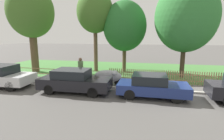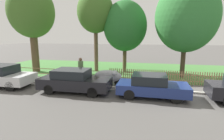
{
  "view_description": "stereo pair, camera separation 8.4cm",
  "coord_description": "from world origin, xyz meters",
  "views": [
    {
      "loc": [
        -2.94,
        -10.73,
        3.39
      ],
      "look_at": [
        -5.4,
        0.71,
        1.1
      ],
      "focal_mm": 28.0,
      "sensor_mm": 36.0,
      "label": 1
    },
    {
      "loc": [
        -2.86,
        -10.71,
        3.39
      ],
      "look_at": [
        -5.4,
        0.71,
        1.1
      ],
      "focal_mm": 28.0,
      "sensor_mm": 36.0,
      "label": 2
    }
  ],
  "objects": [
    {
      "name": "parked_car_navy_estate",
      "position": [
        -2.74,
        -1.05,
        0.66
      ],
      "size": [
        3.88,
        1.7,
        1.29
      ],
      "rotation": [
        0.0,
        0.0,
        0.0
      ],
      "color": "navy",
      "rests_on": "ground"
    },
    {
      "name": "tree_mid_park",
      "position": [
        -5.29,
        5.79,
        4.26
      ],
      "size": [
        4.01,
        4.01,
        6.58
      ],
      "color": "brown",
      "rests_on": "ground"
    },
    {
      "name": "covered_motorcycle",
      "position": [
        -5.64,
        0.74,
        0.66
      ],
      "size": [
        2.06,
        0.71,
        1.07
      ],
      "rotation": [
        0.0,
        0.0,
        0.02
      ],
      "color": "black",
      "rests_on": "ground"
    },
    {
      "name": "tree_far_left",
      "position": [
        -0.26,
        4.39,
        4.85
      ],
      "size": [
        4.82,
        4.82,
        7.63
      ],
      "color": "#473828",
      "rests_on": "ground"
    },
    {
      "name": "parked_car_silver_hatchback",
      "position": [
        -12.61,
        -1.09,
        0.74
      ],
      "size": [
        4.02,
        1.97,
        1.48
      ],
      "rotation": [
        0.0,
        0.0,
        0.03
      ],
      "color": "silver",
      "rests_on": "ground"
    },
    {
      "name": "park_fence",
      "position": [
        0.0,
        2.03,
        0.49
      ],
      "size": [
        39.14,
        0.05,
        0.97
      ],
      "color": "olive",
      "rests_on": "ground"
    },
    {
      "name": "ground_plane",
      "position": [
        0.0,
        0.0,
        0.0
      ],
      "size": [
        120.0,
        120.0,
        0.0
      ],
      "primitive_type": "plane",
      "color": "#565451"
    },
    {
      "name": "kerb_stone",
      "position": [
        0.0,
        0.1,
        0.06
      ],
      "size": [
        39.14,
        0.2,
        0.12
      ],
      "primitive_type": "cube",
      "color": "#B2ADA3",
      "rests_on": "ground"
    },
    {
      "name": "pedestrian_near_fence",
      "position": [
        -7.8,
        1.0,
        1.04
      ],
      "size": [
        0.44,
        0.44,
        1.84
      ],
      "rotation": [
        0.0,
        0.0,
        0.19
      ],
      "color": "slate",
      "rests_on": "ground"
    },
    {
      "name": "tree_behind_motorcycle",
      "position": [
        -7.99,
        5.35,
        5.52
      ],
      "size": [
        3.36,
        3.36,
        7.5
      ],
      "color": "brown",
      "rests_on": "ground"
    },
    {
      "name": "grass_strip",
      "position": [
        0.0,
        6.74,
        0.01
      ],
      "size": [
        39.14,
        9.45,
        0.01
      ],
      "primitive_type": "cube",
      "color": "#477F3D",
      "rests_on": "ground"
    },
    {
      "name": "parked_car_black_saloon",
      "position": [
        -7.33,
        -1.14,
        0.71
      ],
      "size": [
        4.33,
        1.81,
        1.41
      ],
      "rotation": [
        0.0,
        0.0,
        0.02
      ],
      "color": "black",
      "rests_on": "ground"
    },
    {
      "name": "tree_nearest_kerb",
      "position": [
        -13.59,
        3.86,
        5.48
      ],
      "size": [
        4.11,
        4.11,
        7.93
      ],
      "color": "brown",
      "rests_on": "ground"
    }
  ]
}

